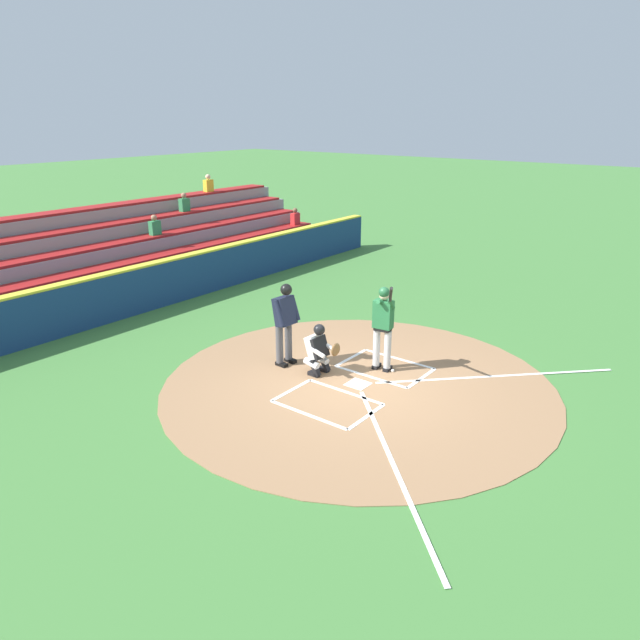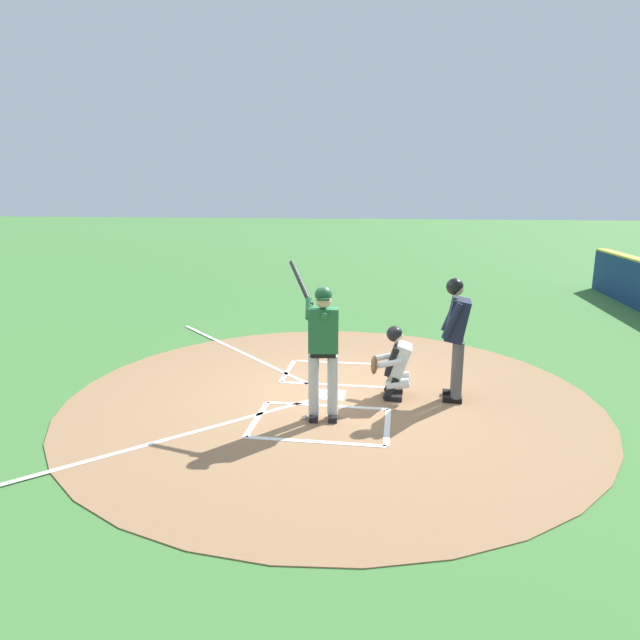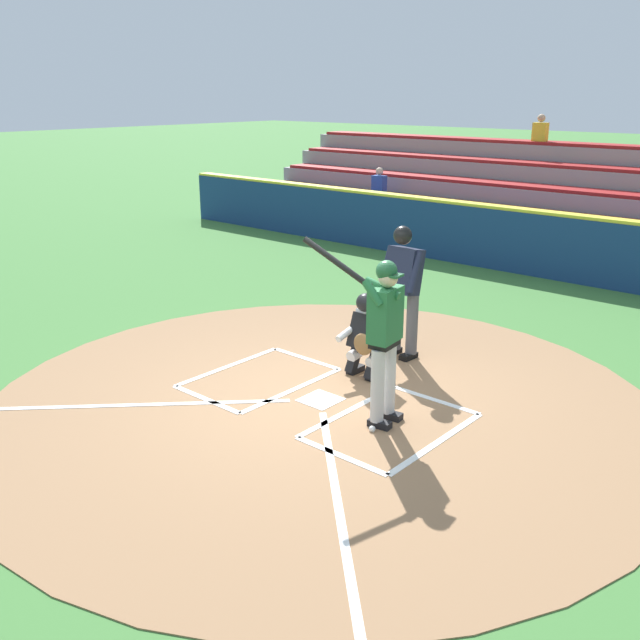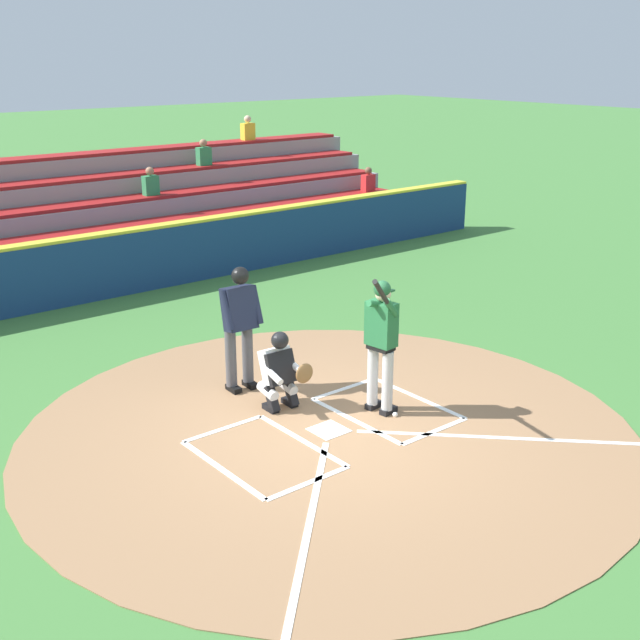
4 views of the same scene
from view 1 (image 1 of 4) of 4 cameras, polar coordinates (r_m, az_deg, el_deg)
The scene contains 9 objects.
ground_plane at distance 12.22m, azimuth 3.69°, elevation -6.24°, with size 120.00×120.00×0.00m, color #427A38.
dirt_circle at distance 12.22m, azimuth 3.69°, elevation -6.22°, with size 8.00×8.00×0.01m, color #99704C.
home_plate_and_chalk at distance 11.80m, azimuth 7.26°, elevation -7.27°, with size 7.93×4.91×0.01m.
batter at distance 12.50m, azimuth 6.12°, elevation -0.25°, with size 0.88×0.81×2.13m.
catcher at distance 12.45m, azimuth -0.09°, elevation -2.73°, with size 0.59×0.61×1.13m.
plate_umpire at distance 12.77m, azimuth -3.41°, elevation 0.14°, with size 0.60×0.43×1.86m.
baseball at distance 12.83m, azimuth 7.03°, elevation -4.88°, with size 0.07×0.07×0.07m, color white.
backstop_wall at distance 17.04m, azimuth -17.65°, elevation 2.70°, with size 22.00×0.36×1.31m.
bleacher_stand at distance 19.70m, azimuth -23.23°, elevation 4.82°, with size 20.00×4.25×3.00m.
Camera 1 is at (9.19, 6.09, 5.27)m, focal length 33.16 mm.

